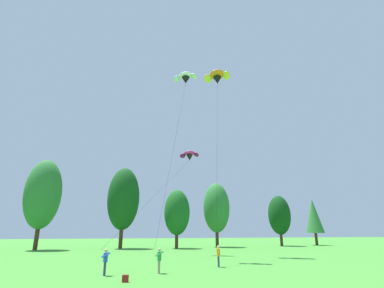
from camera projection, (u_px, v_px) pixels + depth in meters
treeline_tree_c at (43, 194)px, 47.34m from camera, size 5.68×5.68×14.36m
treeline_tree_d at (123, 198)px, 51.12m from camera, size 5.53×5.53×13.82m
treeline_tree_e at (177, 212)px, 50.86m from camera, size 4.48×4.48×9.93m
treeline_tree_f at (216, 208)px, 55.34m from camera, size 4.99×4.99×11.80m
treeline_tree_g at (279, 215)px, 58.98m from camera, size 4.46×4.46×9.86m
treeline_tree_h at (314, 216)px, 61.71m from camera, size 3.68×3.68×9.46m
kite_flyer_near at (105, 260)px, 19.46m from camera, size 0.62×0.65×1.69m
kite_flyer_mid at (159, 258)px, 20.49m from camera, size 0.54×0.57×1.69m
kite_flyer_far at (218, 254)px, 24.01m from camera, size 0.31×0.59×1.69m
parafoil_kite_high_magenta at (189, 155)px, 40.16m from camera, size 11.31×17.42×12.04m
parafoil_kite_mid_white at (186, 78)px, 35.40m from camera, size 5.60×10.05×20.02m
parafoil_kite_far_orange at (217, 77)px, 42.15m from camera, size 6.32×12.72×24.31m
backpack at (125, 279)px, 16.80m from camera, size 0.39×0.34×0.40m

